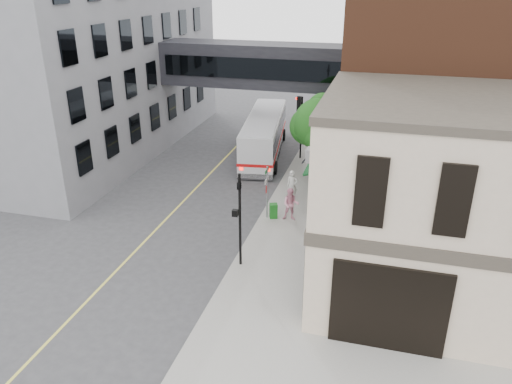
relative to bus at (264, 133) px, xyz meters
The scene contains 17 objects.
ground 17.73m from the bus, 82.05° to the right, with size 120.00×120.00×0.00m, color #38383A.
sidewalk_main 5.86m from the bus, 38.13° to the right, with size 4.00×60.00×0.15m, color gray.
corner_building 19.41m from the bus, 53.60° to the right, with size 10.19×8.12×8.45m.
brick_building 13.76m from the bus, 11.34° to the right, with size 13.76×18.00×14.00m.
opposite_building 15.59m from the bus, behind, with size 14.00×24.00×14.00m, color slate.
skyway_bridge 4.93m from the bus, 137.37° to the left, with size 14.00×3.18×3.00m.
traffic_signal_near 15.80m from the bus, 79.71° to the right, with size 0.44×0.22×4.60m.
traffic_signal_far 3.23m from the bus, 10.22° to the right, with size 0.53×0.28×4.50m.
street_sign_pole 10.87m from the bus, 74.87° to the right, with size 0.08×0.75×3.00m.
street_tree 6.70m from the bus, 42.63° to the right, with size 3.80×3.20×5.60m.
lane_marking 8.08m from the bus, 108.86° to the right, with size 0.12×40.00×0.01m, color #D8CC4C.
bus is the anchor object (origin of this frame).
pedestrian_a 8.60m from the bus, 64.51° to the right, with size 0.65×0.43×1.78m, color silver.
pedestrian_b 11.23m from the bus, 68.25° to the right, with size 0.88×0.69×1.82m, color pink.
pedestrian_c 5.33m from the bus, 40.42° to the right, with size 1.21×0.69×1.87m, color black.
newspaper_box 10.98m from the bus, 72.96° to the right, with size 0.42×0.37×0.83m, color #155E18.
sandwich_board 15.01m from the bus, 66.20° to the right, with size 0.34×0.52×0.93m, color black.
Camera 1 is at (6.28, -16.93, 12.51)m, focal length 35.00 mm.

